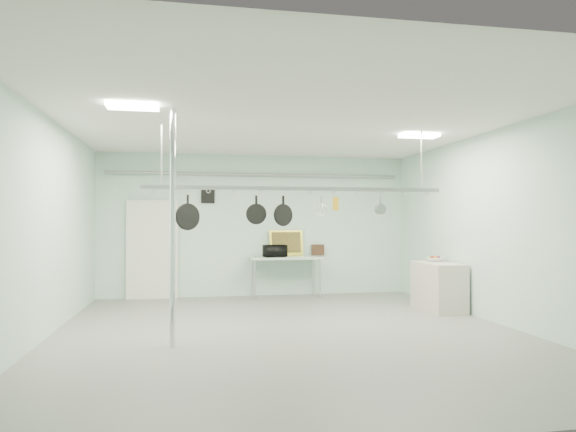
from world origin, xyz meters
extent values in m
plane|color=gray|center=(0.00, 0.00, 0.00)|extent=(8.00, 8.00, 0.00)
cube|color=silver|center=(0.00, 0.00, 3.19)|extent=(7.00, 8.00, 0.02)
cube|color=#ACCEC3|center=(0.00, 3.99, 1.60)|extent=(7.00, 0.02, 3.20)
cube|color=#ACCEC3|center=(3.49, 0.00, 1.60)|extent=(0.02, 8.00, 3.20)
cube|color=silver|center=(-2.30, 3.94, 1.05)|extent=(1.10, 0.10, 2.20)
cube|color=black|center=(-1.10, 3.97, 2.25)|extent=(0.30, 0.04, 0.30)
cylinder|color=gray|center=(0.00, 3.90, 2.75)|extent=(6.60, 0.07, 0.07)
cylinder|color=silver|center=(-1.70, -0.60, 1.60)|extent=(0.08, 0.08, 3.20)
cube|color=#A4C1AD|center=(0.60, 3.60, 0.88)|extent=(1.60, 0.70, 0.05)
cylinder|color=#B7B7BC|center=(-0.12, 3.32, 0.43)|extent=(0.04, 0.04, 0.86)
cylinder|color=#B7B7BC|center=(-0.12, 3.88, 0.43)|extent=(0.04, 0.04, 0.86)
cylinder|color=#B7B7BC|center=(1.32, 3.32, 0.43)|extent=(0.04, 0.04, 0.86)
cylinder|color=#B7B7BC|center=(1.32, 3.88, 0.43)|extent=(0.04, 0.04, 0.86)
cube|color=beige|center=(3.15, 1.40, 0.45)|extent=(0.60, 1.20, 0.90)
cube|color=#B7B7BC|center=(0.20, 0.30, 2.20)|extent=(4.80, 0.06, 0.06)
cylinder|color=#B7B7BC|center=(-1.90, 0.30, 2.70)|extent=(0.02, 0.02, 0.94)
cylinder|color=#B7B7BC|center=(2.30, 0.30, 2.70)|extent=(0.02, 0.02, 0.94)
cube|color=white|center=(-2.20, -0.80, 3.16)|extent=(0.65, 0.30, 0.05)
cube|color=white|center=(2.40, 0.60, 3.16)|extent=(0.65, 0.30, 0.05)
imported|color=black|center=(0.35, 3.51, 1.04)|extent=(0.53, 0.40, 0.26)
cylinder|color=silver|center=(0.54, 3.57, 1.01)|extent=(0.19, 0.19, 0.21)
cube|color=gold|center=(0.67, 3.90, 1.20)|extent=(0.78, 0.15, 0.58)
cube|color=#351F12|center=(1.42, 3.90, 1.03)|extent=(0.31, 0.11, 0.25)
imported|color=silver|center=(3.22, 1.69, 0.94)|extent=(0.44, 0.44, 0.08)
camera|label=1|loc=(-1.44, -7.64, 1.66)|focal=32.00mm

